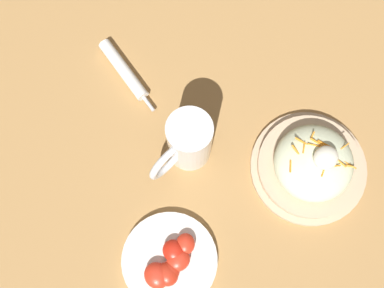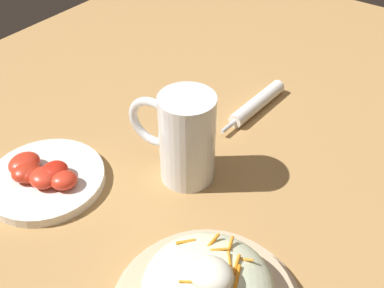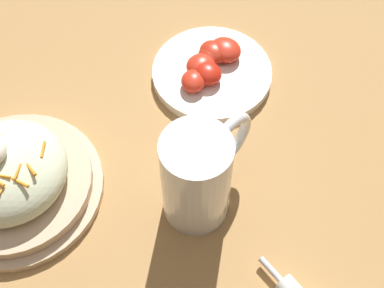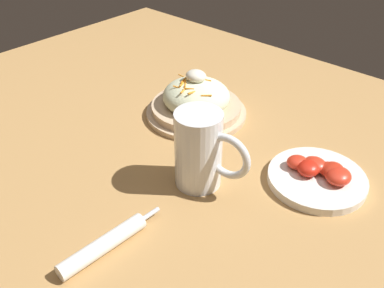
{
  "view_description": "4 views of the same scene",
  "coord_description": "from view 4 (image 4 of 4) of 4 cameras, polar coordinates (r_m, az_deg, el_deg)",
  "views": [
    {
      "loc": [
        -0.24,
        -0.27,
        0.88
      ],
      "look_at": [
        -0.11,
        -0.1,
        0.09
      ],
      "focal_mm": 43.35,
      "sensor_mm": 36.0,
      "label": 1
    },
    {
      "loc": [
        0.21,
        -0.49,
        0.49
      ],
      "look_at": [
        -0.09,
        -0.09,
        0.07
      ],
      "focal_mm": 43.0,
      "sensor_mm": 36.0,
      "label": 2
    },
    {
      "loc": [
        0.1,
        0.13,
        0.62
      ],
      "look_at": [
        -0.13,
        -0.12,
        0.08
      ],
      "focal_mm": 49.99,
      "sensor_mm": 36.0,
      "label": 3
    },
    {
      "loc": [
        -0.48,
        0.35,
        0.49
      ],
      "look_at": [
        -0.08,
        -0.09,
        0.07
      ],
      "focal_mm": 39.25,
      "sensor_mm": 36.0,
      "label": 4
    }
  ],
  "objects": [
    {
      "name": "beer_mug",
      "position": [
        0.72,
        1.09,
        -1.34
      ],
      "size": [
        0.14,
        0.08,
        0.14
      ],
      "color": "white",
      "rests_on": "ground_plane"
    },
    {
      "name": "napkin_roll",
      "position": [
        0.65,
        -11.87,
        -13.23
      ],
      "size": [
        0.03,
        0.18,
        0.03
      ],
      "color": "white",
      "rests_on": "ground_plane"
    },
    {
      "name": "tomato_plate",
      "position": [
        0.79,
        16.8,
        -4.12
      ],
      "size": [
        0.18,
        0.18,
        0.04
      ],
      "color": "white",
      "rests_on": "ground_plane"
    },
    {
      "name": "ground_plane",
      "position": [
        0.78,
        -9.14,
        -4.78
      ],
      "size": [
        1.43,
        1.43,
        0.0
      ],
      "primitive_type": "plane",
      "color": "#B2844C"
    },
    {
      "name": "salad_plate",
      "position": [
        0.93,
        0.58,
        5.76
      ],
      "size": [
        0.22,
        0.22,
        0.1
      ],
      "color": "#D1B28E",
      "rests_on": "ground_plane"
    }
  ]
}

